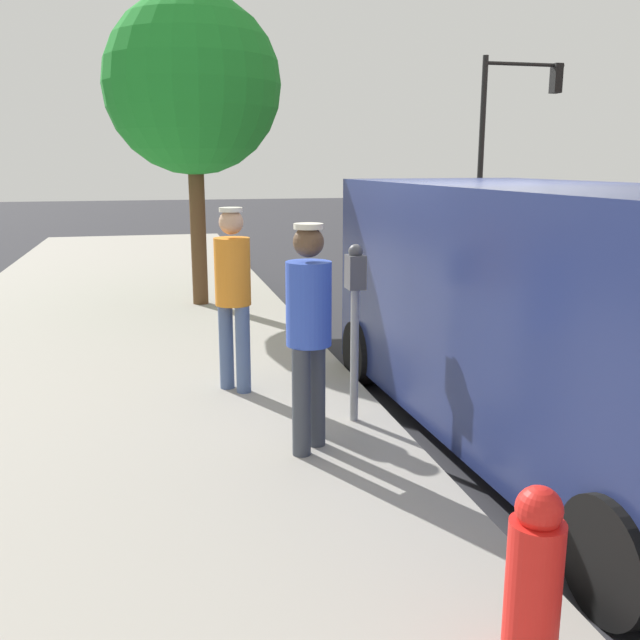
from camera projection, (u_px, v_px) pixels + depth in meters
name	position (u px, v px, depth m)	size (l,w,h in m)	color
ground_plane	(465.00, 400.00, 7.00)	(80.00, 80.00, 0.00)	#2D2D33
sidewalk_slab	(100.00, 422.00, 6.19)	(5.00, 32.00, 0.15)	#9E998E
parking_meter_near	(355.00, 303.00, 5.81)	(0.14, 0.18, 1.52)	gray
pedestrian_in_orange	(233.00, 287.00, 6.61)	(0.34, 0.34, 1.77)	#4C608C
pedestrian_in_blue	(309.00, 323.00, 5.19)	(0.34, 0.34, 1.74)	#383D47
parked_van	(558.00, 313.00, 5.55)	(2.26, 5.26, 2.15)	navy
traffic_light_corner	(510.00, 119.00, 19.72)	(2.48, 0.42, 5.20)	black
street_tree	(193.00, 86.00, 10.31)	(2.62, 2.62, 4.60)	brown
fire_hydrant	(534.00, 583.00, 2.98)	(0.24, 0.24, 0.86)	red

